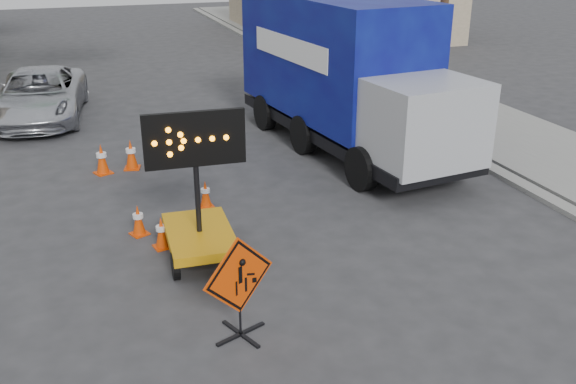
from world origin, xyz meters
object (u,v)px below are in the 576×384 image
pickup_truck (39,95)px  box_truck (345,82)px  construction_sign (239,285)px  arrow_board (199,226)px

pickup_truck → box_truck: 10.51m
construction_sign → pickup_truck: size_ratio=0.29×
construction_sign → arrow_board: size_ratio=0.59×
arrow_board → box_truck: 7.73m
pickup_truck → box_truck: bearing=-29.3°
box_truck → arrow_board: bearing=-142.0°
arrow_board → pickup_truck: bearing=107.6°
pickup_truck → arrow_board: bearing=-68.4°
arrow_board → box_truck: box_truck is taller
construction_sign → pickup_truck: construction_sign is taller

